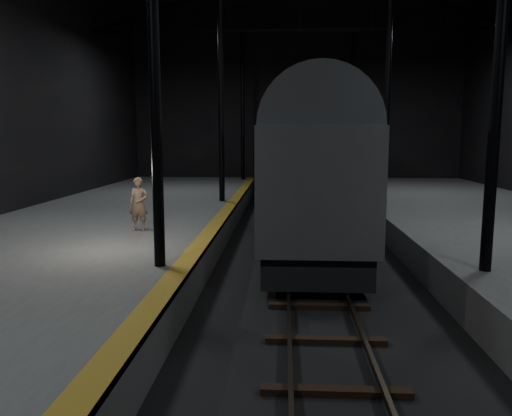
{
  "coord_description": "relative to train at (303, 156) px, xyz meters",
  "views": [
    {
      "loc": [
        -0.85,
        -15.46,
        4.08
      ],
      "look_at": [
        -1.66,
        -1.15,
        2.0
      ],
      "focal_mm": 35.0,
      "sensor_mm": 36.0,
      "label": 1
    }
  ],
  "objects": [
    {
      "name": "platform_left",
      "position": [
        -7.5,
        -6.89,
        -2.68
      ],
      "size": [
        9.0,
        43.8,
        1.0
      ],
      "primitive_type": "cube",
      "color": "#4F4F4D",
      "rests_on": "ground"
    },
    {
      "name": "train",
      "position": [
        0.0,
        0.0,
        0.0
      ],
      "size": [
        3.19,
        21.34,
        5.7
      ],
      "color": "#93959A",
      "rests_on": "ground"
    },
    {
      "name": "tactile_strip",
      "position": [
        -3.25,
        -6.89,
        -2.18
      ],
      "size": [
        0.5,
        43.8,
        0.01
      ],
      "primitive_type": "cube",
      "color": "olive",
      "rests_on": "platform_left"
    },
    {
      "name": "track",
      "position": [
        0.0,
        -6.89,
        -3.11
      ],
      "size": [
        2.4,
        43.0,
        0.24
      ],
      "color": "#3F3328",
      "rests_on": "ground"
    },
    {
      "name": "woman",
      "position": [
        -5.58,
        -6.47,
        -1.31
      ],
      "size": [
        0.66,
        0.46,
        1.75
      ],
      "primitive_type": "imported",
      "rotation": [
        0.0,
        0.0,
        -0.07
      ],
      "color": "#97755C",
      "rests_on": "platform_left"
    },
    {
      "name": "ground",
      "position": [
        0.0,
        -6.89,
        -3.18
      ],
      "size": [
        44.0,
        44.0,
        0.0
      ],
      "primitive_type": "plane",
      "color": "black",
      "rests_on": "ground"
    }
  ]
}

